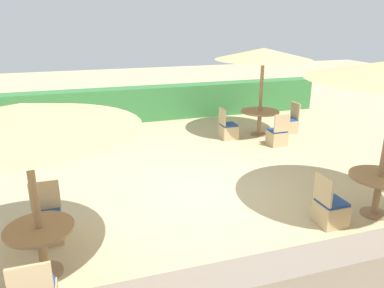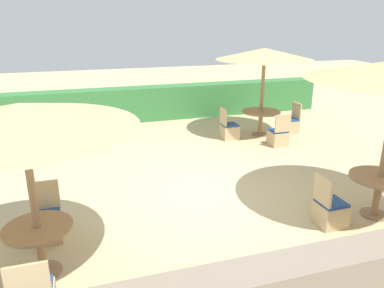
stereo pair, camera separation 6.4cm
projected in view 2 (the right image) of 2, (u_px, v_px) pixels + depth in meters
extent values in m
plane|color=#C6B284|center=(201.00, 195.00, 7.52)|extent=(40.00, 40.00, 0.00)
cube|color=#387A3D|center=(144.00, 104.00, 12.87)|extent=(13.00, 0.70, 1.14)
cube|color=gray|center=(278.00, 281.00, 4.70)|extent=(10.00, 0.56, 0.51)
cylinder|color=#93704C|center=(262.00, 94.00, 10.97)|extent=(0.10, 0.10, 2.49)
cone|color=tan|center=(265.00, 54.00, 10.59)|extent=(2.78, 2.78, 0.32)
cylinder|color=#93704C|center=(260.00, 134.00, 11.37)|extent=(0.48, 0.48, 0.03)
cylinder|color=#93704C|center=(260.00, 124.00, 11.26)|extent=(0.12, 0.12, 0.71)
cylinder|color=#93704C|center=(261.00, 112.00, 11.14)|extent=(1.14, 1.14, 0.04)
cube|color=tan|center=(278.00, 138.00, 10.40)|extent=(0.46, 0.46, 0.40)
cube|color=navy|center=(278.00, 131.00, 10.33)|extent=(0.42, 0.42, 0.05)
cube|color=tan|center=(283.00, 123.00, 10.05)|extent=(0.46, 0.04, 0.48)
cube|color=tan|center=(289.00, 126.00, 11.53)|extent=(0.46, 0.46, 0.40)
cube|color=navy|center=(290.00, 119.00, 11.46)|extent=(0.42, 0.42, 0.05)
cube|color=tan|center=(297.00, 111.00, 11.43)|extent=(0.04, 0.46, 0.48)
cube|color=tan|center=(229.00, 132.00, 10.97)|extent=(0.46, 0.46, 0.40)
cube|color=navy|center=(230.00, 125.00, 10.90)|extent=(0.42, 0.42, 0.05)
cube|color=tan|center=(223.00, 116.00, 10.75)|extent=(0.04, 0.46, 0.48)
cylinder|color=#93704C|center=(374.00, 214.00, 6.78)|extent=(0.48, 0.48, 0.03)
cylinder|color=#93704C|center=(377.00, 197.00, 6.67)|extent=(0.12, 0.12, 0.72)
cylinder|color=#93704C|center=(380.00, 178.00, 6.54)|extent=(1.05, 1.05, 0.04)
cube|color=tan|center=(330.00, 214.00, 6.41)|extent=(0.46, 0.46, 0.40)
cube|color=navy|center=(332.00, 202.00, 6.33)|extent=(0.42, 0.42, 0.05)
cube|color=tan|center=(323.00, 190.00, 6.19)|extent=(0.04, 0.46, 0.48)
cylinder|color=#93704C|center=(33.00, 197.00, 4.89)|extent=(0.10, 0.10, 2.35)
cone|color=tan|center=(21.00, 116.00, 4.53)|extent=(2.89, 2.89, 0.32)
cylinder|color=#93704C|center=(44.00, 271.00, 5.26)|extent=(0.48, 0.48, 0.03)
cylinder|color=#93704C|center=(41.00, 251.00, 5.15)|extent=(0.12, 0.12, 0.69)
cylinder|color=#93704C|center=(38.00, 228.00, 5.04)|extent=(0.92, 0.92, 0.04)
cube|color=tan|center=(47.00, 228.00, 5.98)|extent=(0.46, 0.46, 0.40)
cube|color=navy|center=(46.00, 216.00, 5.91)|extent=(0.42, 0.42, 0.05)
cube|color=tan|center=(44.00, 195.00, 6.02)|extent=(0.46, 0.04, 0.48)
cube|color=tan|center=(28.00, 284.00, 4.01)|extent=(0.46, 0.04, 0.48)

